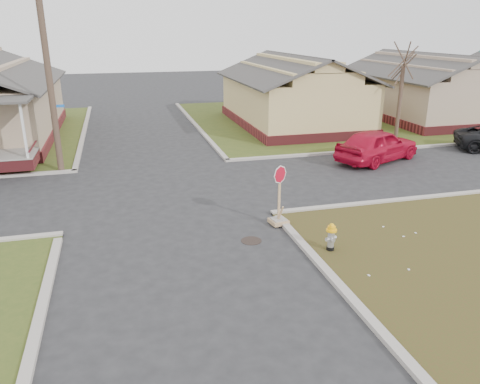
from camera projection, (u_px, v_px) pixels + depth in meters
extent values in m
plane|color=#252527|center=(179.00, 242.00, 14.46)|extent=(120.00, 120.00, 0.00)
cube|color=#38491A|center=(430.00, 113.00, 36.18)|extent=(37.00, 19.00, 0.05)
cylinder|color=black|center=(251.00, 241.00, 14.53)|extent=(0.64, 0.64, 0.01)
cube|color=maroon|center=(292.00, 121.00, 31.82)|extent=(7.20, 11.20, 0.60)
cube|color=#E1C784|center=(293.00, 97.00, 31.29)|extent=(7.00, 11.00, 2.60)
cube|color=maroon|center=(420.00, 114.00, 34.24)|extent=(7.20, 11.20, 0.60)
cube|color=tan|center=(423.00, 92.00, 33.71)|extent=(7.00, 11.00, 2.60)
cylinder|color=#422F26|center=(48.00, 71.00, 20.06)|extent=(0.28, 0.28, 9.00)
cylinder|color=#422F26|center=(399.00, 105.00, 26.43)|extent=(0.22, 0.22, 4.20)
cylinder|color=black|center=(330.00, 248.00, 13.83)|extent=(0.23, 0.23, 0.11)
cylinder|color=#A9AAAE|center=(331.00, 239.00, 13.73)|extent=(0.20, 0.20, 0.48)
sphere|color=#A9AAAE|center=(331.00, 232.00, 13.65)|extent=(0.20, 0.20, 0.20)
cylinder|color=#FFB40D|center=(331.00, 230.00, 13.63)|extent=(0.32, 0.32, 0.06)
cylinder|color=#FFB40D|center=(332.00, 228.00, 13.61)|extent=(0.23, 0.23, 0.11)
sphere|color=#FFB40D|center=(332.00, 226.00, 13.59)|extent=(0.16, 0.16, 0.16)
cube|color=tan|center=(278.00, 221.00, 15.70)|extent=(0.56, 0.56, 0.14)
cube|color=gray|center=(279.00, 219.00, 15.67)|extent=(0.45, 0.45, 0.04)
cube|color=tan|center=(279.00, 194.00, 15.38)|extent=(0.08, 0.04, 1.90)
cylinder|color=#B10B23|center=(280.00, 175.00, 15.11)|extent=(0.51, 0.22, 0.54)
cylinder|color=silver|center=(280.00, 175.00, 15.13)|extent=(0.58, 0.25, 0.62)
imported|color=#BA0D2B|center=(377.00, 145.00, 22.98)|extent=(5.16, 3.68, 1.63)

